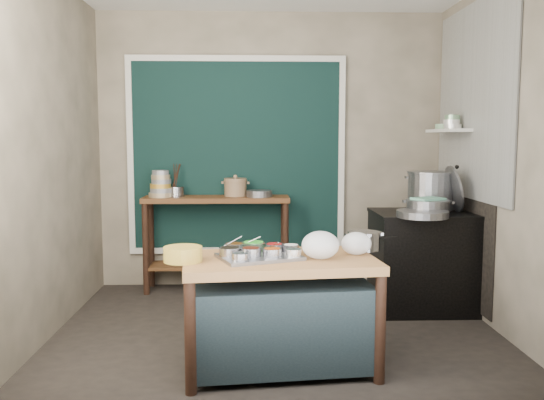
{
  "coord_description": "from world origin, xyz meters",
  "views": [
    {
      "loc": [
        -0.2,
        -4.45,
        1.53
      ],
      "look_at": [
        -0.03,
        0.25,
        1.02
      ],
      "focal_mm": 38.0,
      "sensor_mm": 36.0,
      "label": 1
    }
  ],
  "objects_px": {
    "stove_block": "(425,262)",
    "steamer": "(428,207)",
    "saucepan": "(364,241)",
    "condiment_tray": "(259,257)",
    "ceramic_crock": "(235,188)",
    "utensil_cup": "(176,192)",
    "prep_table": "(280,313)",
    "back_counter": "(217,243)",
    "yellow_basin": "(183,254)",
    "stock_pot": "(431,191)"
  },
  "relations": [
    {
      "from": "stove_block",
      "to": "back_counter",
      "type": "bearing_deg",
      "value": 158.98
    },
    {
      "from": "ceramic_crock",
      "to": "stock_pot",
      "type": "height_order",
      "value": "stock_pot"
    },
    {
      "from": "saucepan",
      "to": "stove_block",
      "type": "bearing_deg",
      "value": 43.39
    },
    {
      "from": "utensil_cup",
      "to": "condiment_tray",
      "type": "bearing_deg",
      "value": -68.66
    },
    {
      "from": "stove_block",
      "to": "yellow_basin",
      "type": "bearing_deg",
      "value": -144.94
    },
    {
      "from": "prep_table",
      "to": "saucepan",
      "type": "relative_size",
      "value": 5.3
    },
    {
      "from": "saucepan",
      "to": "stock_pot",
      "type": "xyz_separation_m",
      "value": [
        0.85,
        1.21,
        0.24
      ]
    },
    {
      "from": "utensil_cup",
      "to": "steamer",
      "type": "relative_size",
      "value": 0.44
    },
    {
      "from": "utensil_cup",
      "to": "stock_pot",
      "type": "bearing_deg",
      "value": -13.38
    },
    {
      "from": "prep_table",
      "to": "condiment_tray",
      "type": "height_order",
      "value": "condiment_tray"
    },
    {
      "from": "prep_table",
      "to": "ceramic_crock",
      "type": "xyz_separation_m",
      "value": [
        -0.34,
        2.06,
        0.66
      ]
    },
    {
      "from": "stove_block",
      "to": "steamer",
      "type": "bearing_deg",
      "value": -102.95
    },
    {
      "from": "saucepan",
      "to": "steamer",
      "type": "bearing_deg",
      "value": 40.25
    },
    {
      "from": "utensil_cup",
      "to": "steamer",
      "type": "distance_m",
      "value": 2.43
    },
    {
      "from": "condiment_tray",
      "to": "steamer",
      "type": "relative_size",
      "value": 1.31
    },
    {
      "from": "steamer",
      "to": "stove_block",
      "type": "bearing_deg",
      "value": 77.05
    },
    {
      "from": "prep_table",
      "to": "back_counter",
      "type": "bearing_deg",
      "value": 99.01
    },
    {
      "from": "saucepan",
      "to": "utensil_cup",
      "type": "relative_size",
      "value": 1.4
    },
    {
      "from": "saucepan",
      "to": "stock_pot",
      "type": "bearing_deg",
      "value": 44.33
    },
    {
      "from": "back_counter",
      "to": "steamer",
      "type": "height_order",
      "value": "steamer"
    },
    {
      "from": "yellow_basin",
      "to": "prep_table",
      "type": "bearing_deg",
      "value": 8.53
    },
    {
      "from": "ceramic_crock",
      "to": "prep_table",
      "type": "bearing_deg",
      "value": -80.51
    },
    {
      "from": "utensil_cup",
      "to": "steamer",
      "type": "xyz_separation_m",
      "value": [
        2.26,
        -0.89,
        -0.06
      ]
    },
    {
      "from": "condiment_tray",
      "to": "back_counter",
      "type": "bearing_deg",
      "value": 101.09
    },
    {
      "from": "back_counter",
      "to": "stove_block",
      "type": "height_order",
      "value": "back_counter"
    },
    {
      "from": "yellow_basin",
      "to": "saucepan",
      "type": "bearing_deg",
      "value": 15.59
    },
    {
      "from": "condiment_tray",
      "to": "yellow_basin",
      "type": "bearing_deg",
      "value": -171.47
    },
    {
      "from": "prep_table",
      "to": "ceramic_crock",
      "type": "relative_size",
      "value": 5.22
    },
    {
      "from": "utensil_cup",
      "to": "prep_table",
      "type": "bearing_deg",
      "value": -65.3
    },
    {
      "from": "steamer",
      "to": "utensil_cup",
      "type": "bearing_deg",
      "value": 158.58
    },
    {
      "from": "condiment_tray",
      "to": "ceramic_crock",
      "type": "relative_size",
      "value": 2.11
    },
    {
      "from": "stove_block",
      "to": "ceramic_crock",
      "type": "xyz_separation_m",
      "value": [
        -1.71,
        0.76,
        0.61
      ]
    },
    {
      "from": "stove_block",
      "to": "steamer",
      "type": "distance_m",
      "value": 0.54
    },
    {
      "from": "steamer",
      "to": "saucepan",
      "type": "bearing_deg",
      "value": -129.02
    },
    {
      "from": "back_counter",
      "to": "ceramic_crock",
      "type": "bearing_deg",
      "value": 9.37
    },
    {
      "from": "yellow_basin",
      "to": "utensil_cup",
      "type": "relative_size",
      "value": 1.46
    },
    {
      "from": "prep_table",
      "to": "saucepan",
      "type": "height_order",
      "value": "saucepan"
    },
    {
      "from": "stock_pot",
      "to": "prep_table",
      "type": "bearing_deg",
      "value": -134.81
    },
    {
      "from": "stock_pot",
      "to": "utensil_cup",
      "type": "bearing_deg",
      "value": 166.62
    },
    {
      "from": "back_counter",
      "to": "utensil_cup",
      "type": "relative_size",
      "value": 8.59
    },
    {
      "from": "saucepan",
      "to": "steamer",
      "type": "distance_m",
      "value": 1.16
    },
    {
      "from": "saucepan",
      "to": "ceramic_crock",
      "type": "relative_size",
      "value": 0.99
    },
    {
      "from": "ceramic_crock",
      "to": "steamer",
      "type": "relative_size",
      "value": 0.62
    },
    {
      "from": "prep_table",
      "to": "steamer",
      "type": "height_order",
      "value": "steamer"
    },
    {
      "from": "stove_block",
      "to": "saucepan",
      "type": "relative_size",
      "value": 3.81
    },
    {
      "from": "saucepan",
      "to": "utensil_cup",
      "type": "distance_m",
      "value": 2.36
    },
    {
      "from": "utensil_cup",
      "to": "ceramic_crock",
      "type": "bearing_deg",
      "value": 3.06
    },
    {
      "from": "ceramic_crock",
      "to": "stock_pot",
      "type": "distance_m",
      "value": 1.89
    },
    {
      "from": "stove_block",
      "to": "steamer",
      "type": "relative_size",
      "value": 2.33
    },
    {
      "from": "stove_block",
      "to": "ceramic_crock",
      "type": "relative_size",
      "value": 3.76
    }
  ]
}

